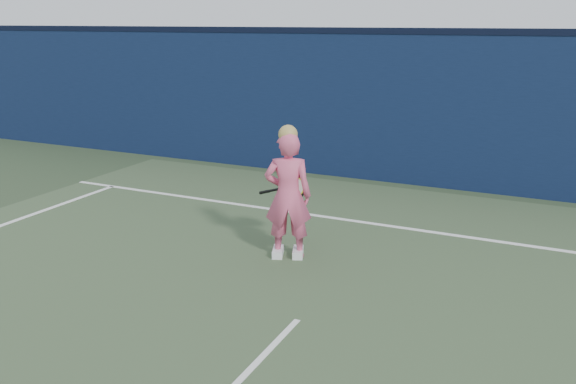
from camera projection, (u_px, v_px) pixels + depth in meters
The scene contains 5 objects.
ground at pixel (246, 375), 4.86m from camera, with size 80.00×80.00×0.00m, color #2C3D25.
backstop_wall at pixel (433, 112), 10.17m from camera, with size 24.00×0.40×2.50m, color #0D1A39.
wall_cap at pixel (438, 31), 9.82m from camera, with size 24.00×0.42×0.10m, color black.
player at pixel (288, 195), 7.08m from camera, with size 0.64×0.53×1.59m.
racket at pixel (291, 187), 7.47m from camera, with size 0.62×0.18×0.33m.
Camera 1 is at (2.12, -3.72, 2.73)m, focal length 38.00 mm.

